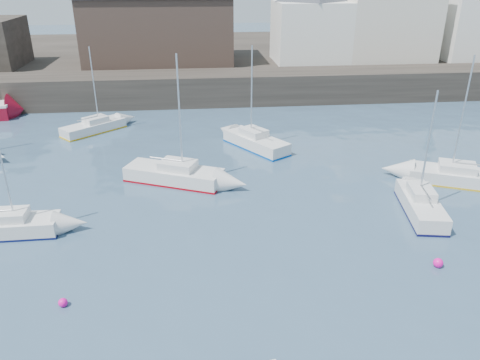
{
  "coord_description": "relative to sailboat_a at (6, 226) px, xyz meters",
  "views": [
    {
      "loc": [
        -2.5,
        -12.5,
        12.73
      ],
      "look_at": [
        0.0,
        12.0,
        1.5
      ],
      "focal_mm": 35.0,
      "sensor_mm": 36.0,
      "label": 1
    }
  ],
  "objects": [
    {
      "name": "water",
      "position": [
        12.45,
        -9.71,
        -0.49
      ],
      "size": [
        220.0,
        220.0,
        0.0
      ],
      "primitive_type": "plane",
      "color": "#2D4760",
      "rests_on": "ground"
    },
    {
      "name": "quay_wall",
      "position": [
        12.45,
        25.29,
        1.01
      ],
      "size": [
        90.0,
        5.0,
        3.0
      ],
      "primitive_type": "cube",
      "color": "#28231E",
      "rests_on": "ground"
    },
    {
      "name": "land_strip",
      "position": [
        12.45,
        43.29,
        0.91
      ],
      "size": [
        90.0,
        32.0,
        2.8
      ],
      "primitive_type": "cube",
      "color": "#28231E",
      "rests_on": "ground"
    },
    {
      "name": "bldg_east_a",
      "position": [
        32.45,
        32.29,
        8.32
      ],
      "size": [
        13.36,
        13.36,
        11.8
      ],
      "color": "beige",
      "rests_on": "land_strip"
    },
    {
      "name": "bldg_east_d",
      "position": [
        23.45,
        31.79,
        6.87
      ],
      "size": [
        11.14,
        11.14,
        8.95
      ],
      "color": "white",
      "rests_on": "land_strip"
    },
    {
      "name": "warehouse",
      "position": [
        6.45,
        33.29,
        6.13
      ],
      "size": [
        16.4,
        10.4,
        7.6
      ],
      "color": "#3D2D26",
      "rests_on": "land_strip"
    },
    {
      "name": "sailboat_a",
      "position": [
        0.0,
        0.0,
        0.0
      ],
      "size": [
        5.37,
        1.78,
        6.96
      ],
      "color": "silver",
      "rests_on": "ground"
    },
    {
      "name": "sailboat_b",
      "position": [
        8.54,
        5.73,
        0.05
      ],
      "size": [
        6.67,
        4.45,
        8.22
      ],
      "color": "silver",
      "rests_on": "ground"
    },
    {
      "name": "sailboat_c",
      "position": [
        22.49,
        0.06,
        0.04
      ],
      "size": [
        2.57,
        5.48,
        6.94
      ],
      "color": "silver",
      "rests_on": "ground"
    },
    {
      "name": "sailboat_d",
      "position": [
        26.82,
        3.62,
        0.0
      ],
      "size": [
        6.65,
        4.4,
        8.12
      ],
      "color": "silver",
      "rests_on": "ground"
    },
    {
      "name": "sailboat_f",
      "position": [
        14.59,
        11.39,
        0.05
      ],
      "size": [
        4.81,
        5.95,
        7.65
      ],
      "color": "silver",
      "rests_on": "ground"
    },
    {
      "name": "sailboat_h",
      "position": [
        1.49,
        16.65,
        -0.03
      ],
      "size": [
        5.22,
        4.91,
        6.99
      ],
      "color": "silver",
      "rests_on": "ground"
    },
    {
      "name": "buoy_near",
      "position": [
        4.26,
        -6.16,
        -0.49
      ],
      "size": [
        0.38,
        0.38,
        0.38
      ],
      "primitive_type": "sphere",
      "color": "#FF0D9C",
      "rests_on": "ground"
    },
    {
      "name": "buoy_mid",
      "position": [
        20.97,
        -5.07,
        -0.49
      ],
      "size": [
        0.46,
        0.46,
        0.46
      ],
      "primitive_type": "sphere",
      "color": "#FF0D9C",
      "rests_on": "ground"
    },
    {
      "name": "buoy_far",
      "position": [
        10.13,
        4.83,
        -0.49
      ],
      "size": [
        0.37,
        0.37,
        0.37
      ],
      "primitive_type": "sphere",
      "color": "#FF0D9C",
      "rests_on": "ground"
    }
  ]
}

